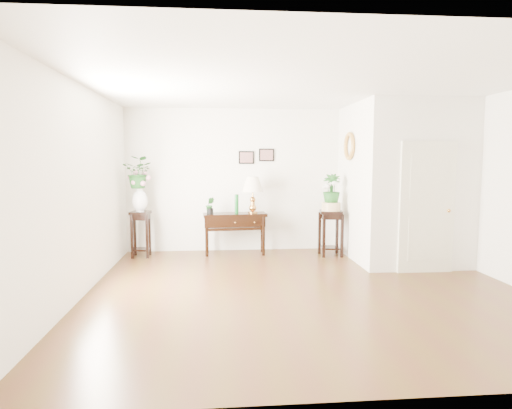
{
  "coord_description": "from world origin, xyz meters",
  "views": [
    {
      "loc": [
        -1.19,
        -5.71,
        1.81
      ],
      "look_at": [
        -0.58,
        1.3,
        1.07
      ],
      "focal_mm": 30.0,
      "sensor_mm": 36.0,
      "label": 1
    }
  ],
  "objects": [
    {
      "name": "plant_stand_b",
      "position": [
        0.9,
        2.09,
        0.43
      ],
      "size": [
        0.46,
        0.46,
        0.86
      ],
      "primitive_type": "cube",
      "rotation": [
        0.0,
        0.0,
        -0.16
      ],
      "color": "black",
      "rests_on": "floor"
    },
    {
      "name": "porcelain_vase",
      "position": [
        -2.65,
        2.29,
        1.08
      ],
      "size": [
        0.37,
        0.37,
        0.48
      ],
      "primitive_type": null,
      "rotation": [
        0.0,
        0.0,
        0.4
      ],
      "color": "white",
      "rests_on": "plant_stand_a"
    },
    {
      "name": "green_vase",
      "position": [
        -0.86,
        2.35,
        0.96
      ],
      "size": [
        0.08,
        0.08,
        0.36
      ],
      "primitive_type": "cylinder",
      "rotation": [
        0.0,
        0.0,
        -0.07
      ],
      "color": "#0B4C16",
      "rests_on": "console_table"
    },
    {
      "name": "wall_back",
      "position": [
        0.0,
        2.75,
        1.4
      ],
      "size": [
        6.0,
        0.02,
        2.8
      ],
      "primitive_type": "cube",
      "color": "silver",
      "rests_on": "ground"
    },
    {
      "name": "wall_ornament",
      "position": [
        1.16,
        1.9,
        2.05
      ],
      "size": [
        0.07,
        0.51,
        0.51
      ],
      "primitive_type": "torus",
      "rotation": [
        0.0,
        1.57,
        0.0
      ],
      "color": "#A98F3A",
      "rests_on": "partition"
    },
    {
      "name": "potted_plant",
      "position": [
        -1.36,
        2.35,
        0.94
      ],
      "size": [
        0.17,
        0.14,
        0.29
      ],
      "primitive_type": "imported",
      "rotation": [
        0.0,
        0.0,
        -0.06
      ],
      "color": "#1A4D1A",
      "rests_on": "console_table"
    },
    {
      "name": "narcissus",
      "position": [
        0.9,
        2.09,
        1.26
      ],
      "size": [
        0.4,
        0.4,
        0.57
      ],
      "primitive_type": "imported",
      "rotation": [
        0.0,
        0.0,
        -0.33
      ],
      "color": "#1A4D1A",
      "rests_on": "ceramic_bowl"
    },
    {
      "name": "console_table",
      "position": [
        -0.9,
        2.35,
        0.4
      ],
      "size": [
        1.22,
        0.5,
        0.79
      ],
      "primitive_type": "cube",
      "rotation": [
        0.0,
        0.0,
        0.09
      ],
      "color": "black",
      "rests_on": "floor"
    },
    {
      "name": "table_lamp",
      "position": [
        -0.56,
        2.35,
        1.14
      ],
      "size": [
        0.46,
        0.46,
        0.7
      ],
      "primitive_type": "cube",
      "rotation": [
        0.0,
        0.0,
        0.18
      ],
      "color": "#AB7637",
      "rests_on": "console_table"
    },
    {
      "name": "art_print_right",
      "position": [
        -0.25,
        2.73,
        1.9
      ],
      "size": [
        0.3,
        0.02,
        0.25
      ],
      "primitive_type": "cube",
      "color": "black",
      "rests_on": "wall_back"
    },
    {
      "name": "ceiling",
      "position": [
        0.0,
        0.0,
        2.8
      ],
      "size": [
        6.0,
        5.5,
        0.02
      ],
      "primitive_type": "cube",
      "color": "white",
      "rests_on": "ground"
    },
    {
      "name": "ceramic_bowl",
      "position": [
        0.9,
        2.09,
        0.94
      ],
      "size": [
        0.47,
        0.47,
        0.16
      ],
      "primitive_type": "cylinder",
      "rotation": [
        0.0,
        0.0,
        -0.43
      ],
      "color": "beige",
      "rests_on": "plant_stand_b"
    },
    {
      "name": "plant_stand_a",
      "position": [
        -2.65,
        2.29,
        0.43
      ],
      "size": [
        0.37,
        0.37,
        0.85
      ],
      "primitive_type": "cube",
      "rotation": [
        0.0,
        0.0,
        -0.13
      ],
      "color": "black",
      "rests_on": "floor"
    },
    {
      "name": "art_print_left",
      "position": [
        -0.65,
        2.73,
        1.85
      ],
      "size": [
        0.3,
        0.02,
        0.25
      ],
      "primitive_type": "cube",
      "color": "black",
      "rests_on": "wall_back"
    },
    {
      "name": "wall_front",
      "position": [
        0.0,
        -2.75,
        1.4
      ],
      "size": [
        6.0,
        0.02,
        2.8
      ],
      "primitive_type": "cube",
      "color": "silver",
      "rests_on": "ground"
    },
    {
      "name": "partition",
      "position": [
        2.1,
        1.77,
        1.4
      ],
      "size": [
        1.8,
        1.95,
        2.8
      ],
      "primitive_type": "cube",
      "color": "silver",
      "rests_on": "floor"
    },
    {
      "name": "wall_left",
      "position": [
        -3.0,
        0.0,
        1.4
      ],
      "size": [
        0.02,
        5.5,
        2.8
      ],
      "primitive_type": "cube",
      "color": "silver",
      "rests_on": "ground"
    },
    {
      "name": "floor",
      "position": [
        0.0,
        0.0,
        0.0
      ],
      "size": [
        6.0,
        5.5,
        0.02
      ],
      "primitive_type": "cube",
      "color": "#492A16",
      "rests_on": "ground"
    },
    {
      "name": "door",
      "position": [
        2.1,
        0.78,
        1.05
      ],
      "size": [
        0.9,
        0.05,
        2.1
      ],
      "primitive_type": "cube",
      "color": "beige",
      "rests_on": "floor"
    },
    {
      "name": "lily_arrangement",
      "position": [
        -2.65,
        2.29,
        1.55
      ],
      "size": [
        0.63,
        0.58,
        0.59
      ],
      "primitive_type": "imported",
      "rotation": [
        0.0,
        0.0,
        -0.24
      ],
      "color": "#1A4D1A",
      "rests_on": "porcelain_vase"
    }
  ]
}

